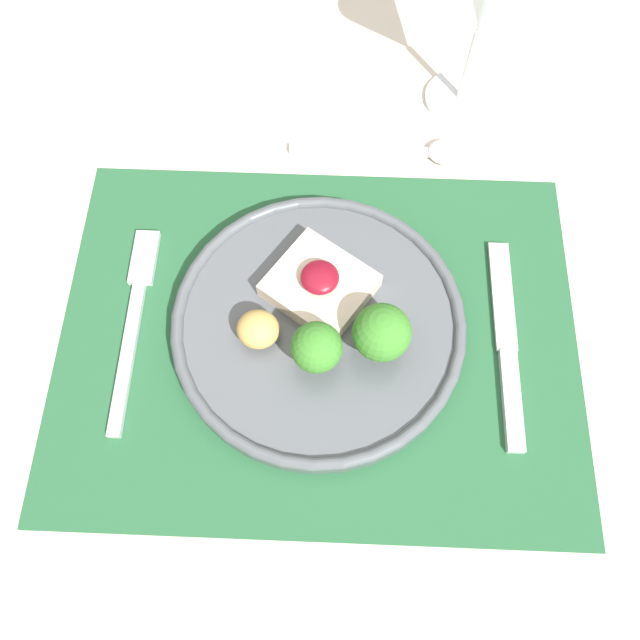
# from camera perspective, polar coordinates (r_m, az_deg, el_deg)

# --- Properties ---
(ground_plane) EXTENTS (8.00, 8.00, 0.00)m
(ground_plane) POSITION_cam_1_polar(r_m,az_deg,el_deg) (1.31, -0.08, -13.64)
(ground_plane) COLOR #4C4742
(dining_table) EXTENTS (1.49, 1.29, 0.73)m
(dining_table) POSITION_cam_1_polar(r_m,az_deg,el_deg) (0.67, -0.15, -3.77)
(dining_table) COLOR beige
(dining_table) RESTS_ON ground_plane
(placemat) EXTENTS (0.50, 0.38, 0.00)m
(placemat) POSITION_cam_1_polar(r_m,az_deg,el_deg) (0.60, -0.17, -1.48)
(placemat) COLOR #235633
(placemat) RESTS_ON dining_table
(dinner_plate) EXTENTS (0.28, 0.28, 0.08)m
(dinner_plate) POSITION_cam_1_polar(r_m,az_deg,el_deg) (0.59, 0.19, -0.24)
(dinner_plate) COLOR #4C5156
(dinner_plate) RESTS_ON placemat
(fork) EXTENTS (0.02, 0.21, 0.01)m
(fork) POSITION_cam_1_polar(r_m,az_deg,el_deg) (0.63, -16.55, 0.74)
(fork) COLOR silver
(fork) RESTS_ON placemat
(knife) EXTENTS (0.02, 0.21, 0.01)m
(knife) POSITION_cam_1_polar(r_m,az_deg,el_deg) (0.61, 16.77, -3.09)
(knife) COLOR silver
(knife) RESTS_ON placemat
(spoon) EXTENTS (0.20, 0.04, 0.01)m
(spoon) POSITION_cam_1_polar(r_m,az_deg,el_deg) (0.72, 8.83, 14.98)
(spoon) COLOR silver
(spoon) RESTS_ON dining_table
(wine_glass_near) EXTENTS (0.08, 0.08, 0.19)m
(wine_glass_near) POSITION_cam_1_polar(r_m,az_deg,el_deg) (0.69, 14.97, 26.28)
(wine_glass_near) COLOR white
(wine_glass_near) RESTS_ON dining_table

